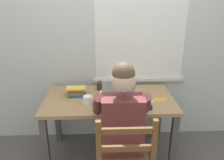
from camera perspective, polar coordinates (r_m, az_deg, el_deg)
name	(u,v)px	position (r m, az deg, el deg)	size (l,w,h in m)	color
ground_plane	(109,154)	(2.73, -0.67, -18.16)	(8.00, 8.00, 0.00)	#56514C
back_wall	(108,34)	(2.59, -0.94, 11.51)	(6.00, 0.08, 2.60)	beige
desk	(109,107)	(2.39, -0.73, -6.71)	(1.34, 0.71, 0.71)	#9E7A51
seated_person	(121,121)	(1.99, 2.40, -10.33)	(0.50, 0.60, 1.25)	brown
laptop	(119,100)	(2.19, 1.87, -5.03)	(0.33, 0.29, 0.23)	#ADAFB2
computer_mouse	(149,106)	(2.18, 9.35, -6.57)	(0.06, 0.10, 0.03)	black
coffee_mug_white	(88,100)	(2.21, -6.07, -5.10)	(0.12, 0.09, 0.09)	white
coffee_mug_dark	(100,86)	(2.54, -2.97, -1.50)	(0.11, 0.07, 0.09)	#38281E
book_stack_main	(76,91)	(2.42, -8.95, -2.82)	(0.20, 0.15, 0.10)	#2D5B9E
paper_pile_near_laptop	(110,94)	(2.44, -0.40, -3.45)	(0.21, 0.18, 0.01)	silver
paper_pile_back_corner	(142,99)	(2.33, 7.47, -4.88)	(0.18, 0.18, 0.01)	silver
paper_pile_side	(120,96)	(2.40, 2.06, -4.00)	(0.22, 0.18, 0.01)	white
landscape_photo_print	(160,99)	(2.37, 12.06, -4.82)	(0.13, 0.09, 0.00)	gold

